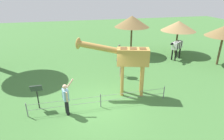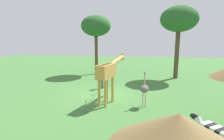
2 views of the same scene
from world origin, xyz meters
TOP-DOWN VIEW (x-y plane):
  - ground_plane at (0.00, 0.00)m, footprint 60.00×60.00m
  - giraffe at (-1.63, -0.85)m, footprint 3.93×1.60m
  - visitor at (1.67, 0.36)m, footprint 0.62×0.57m
  - zebra at (-7.54, -5.46)m, footprint 1.67×1.26m
  - ostrich at (-2.06, -3.27)m, footprint 0.70×0.56m
  - shade_hut_near at (-8.48, -7.04)m, footprint 3.12×3.12m
  - shade_hut_far at (-10.18, -3.58)m, footprint 2.71×2.71m
  - shade_hut_aside at (-4.31, -7.80)m, footprint 3.08×3.08m
  - info_sign at (3.05, -0.45)m, footprint 0.56×0.21m
  - wire_fence at (0.00, 0.19)m, footprint 7.05×0.05m

SIDE VIEW (x-z plane):
  - ground_plane at x=0.00m, z-range 0.00..0.00m
  - wire_fence at x=0.00m, z-range 0.03..0.78m
  - visitor at x=1.67m, z-range 0.04..1.77m
  - info_sign at x=3.05m, z-range 0.29..1.61m
  - zebra at x=-7.54m, z-range 0.33..1.99m
  - ostrich at x=-2.06m, z-range 0.05..2.30m
  - giraffe at x=-1.63m, z-range 0.51..3.79m
  - shade_hut_near at x=-8.48m, z-range 1.04..4.03m
  - shade_hut_far at x=-10.18m, z-range 1.13..4.22m
  - shade_hut_aside at x=-4.31m, z-range 1.24..4.70m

